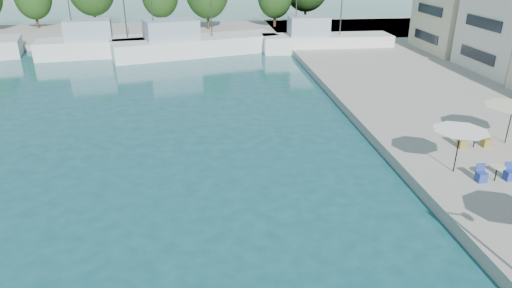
{
  "coord_description": "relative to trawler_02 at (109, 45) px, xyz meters",
  "views": [
    {
      "loc": [
        -3.64,
        5.31,
        10.54
      ],
      "look_at": [
        -1.19,
        26.0,
        1.6
      ],
      "focal_mm": 32.0,
      "sensor_mm": 36.0,
      "label": 1
    }
  ],
  "objects": [
    {
      "name": "quay_far",
      "position": [
        5.44,
        11.32,
        -0.77
      ],
      "size": [
        90.0,
        16.0,
        0.6
      ],
      "primitive_type": "cube",
      "color": "#A49F94",
      "rests_on": "ground"
    },
    {
      "name": "building_06",
      "position": [
        37.44,
        -4.68,
        4.43
      ],
      "size": [
        9.0,
        8.8,
        10.2
      ],
      "color": "beige",
      "rests_on": "quay_right"
    },
    {
      "name": "trawler_02",
      "position": [
        0.0,
        0.0,
        0.0
      ],
      "size": [
        15.81,
        5.91,
        10.2
      ],
      "rotation": [
        0.0,
        0.0,
        0.13
      ],
      "color": "silver",
      "rests_on": "ground"
    },
    {
      "name": "trawler_03",
      "position": [
        8.8,
        -0.62,
        -0.0
      ],
      "size": [
        18.36,
        9.4,
        10.2
      ],
      "rotation": [
        0.0,
        0.0,
        0.28
      ],
      "color": "silver",
      "rests_on": "ground"
    },
    {
      "name": "trawler_04",
      "position": [
        23.25,
        -0.6,
        0.0
      ],
      "size": [
        14.23,
        3.76,
        10.2
      ],
      "rotation": [
        0.0,
        0.0,
        -0.0
      ],
      "color": "silver",
      "rests_on": "ground"
    },
    {
      "name": "umbrella_white",
      "position": [
        21.65,
        -31.83,
        1.42
      ],
      "size": [
        2.59,
        2.59,
        2.14
      ],
      "color": "black",
      "rests_on": "quay_right"
    },
    {
      "name": "umbrella_cream",
      "position": [
        26.32,
        -28.82,
        1.42
      ],
      "size": [
        3.02,
        3.02,
        2.14
      ],
      "color": "black",
      "rests_on": "quay_right"
    },
    {
      "name": "cafe_table_02",
      "position": [
        23.06,
        -32.96,
        -0.18
      ],
      "size": [
        1.82,
        0.7,
        0.76
      ],
      "color": "black",
      "rests_on": "quay_right"
    },
    {
      "name": "cafe_table_03",
      "position": [
        24.25,
        -29.16,
        -0.18
      ],
      "size": [
        1.82,
        0.7,
        0.76
      ],
      "color": "black",
      "rests_on": "quay_right"
    }
  ]
}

